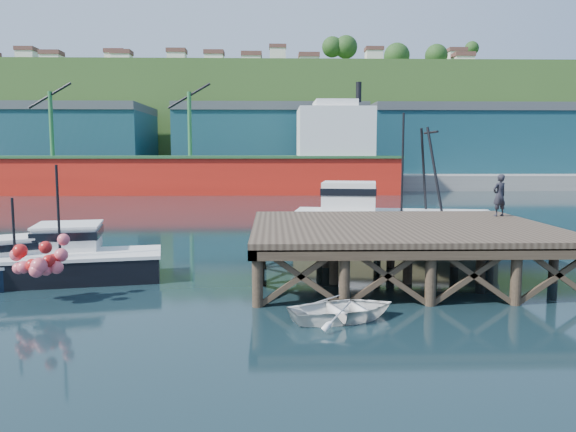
{
  "coord_description": "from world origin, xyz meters",
  "views": [
    {
      "loc": [
        0.32,
        -22.68,
        5.03
      ],
      "look_at": [
        0.98,
        2.0,
        2.24
      ],
      "focal_mm": 35.0,
      "sensor_mm": 36.0,
      "label": 1
    }
  ],
  "objects_px": {
    "trawler": "(388,218)",
    "boat_navy": "(13,266)",
    "dockworker": "(499,195)",
    "dinghy": "(343,309)",
    "boat_black": "(65,259)"
  },
  "relations": [
    {
      "from": "trawler",
      "to": "boat_navy",
      "type": "bearing_deg",
      "value": -141.65
    },
    {
      "from": "boat_navy",
      "to": "dockworker",
      "type": "relative_size",
      "value": 2.91
    },
    {
      "from": "dinghy",
      "to": "dockworker",
      "type": "bearing_deg",
      "value": -59.79
    },
    {
      "from": "trawler",
      "to": "dinghy",
      "type": "relative_size",
      "value": 3.37
    },
    {
      "from": "dockworker",
      "to": "boat_black",
      "type": "bearing_deg",
      "value": -12.45
    },
    {
      "from": "boat_black",
      "to": "dinghy",
      "type": "height_order",
      "value": "boat_black"
    },
    {
      "from": "dockworker",
      "to": "boat_navy",
      "type": "bearing_deg",
      "value": -11.34
    },
    {
      "from": "trawler",
      "to": "dockworker",
      "type": "xyz_separation_m",
      "value": [
        4.07,
        -4.92,
        1.62
      ]
    },
    {
      "from": "boat_navy",
      "to": "trawler",
      "type": "height_order",
      "value": "trawler"
    },
    {
      "from": "boat_black",
      "to": "dockworker",
      "type": "xyz_separation_m",
      "value": [
        18.65,
        3.14,
        2.25
      ]
    },
    {
      "from": "boat_black",
      "to": "dockworker",
      "type": "distance_m",
      "value": 19.04
    },
    {
      "from": "boat_black",
      "to": "trawler",
      "type": "distance_m",
      "value": 16.67
    },
    {
      "from": "boat_navy",
      "to": "dockworker",
      "type": "height_order",
      "value": "dockworker"
    },
    {
      "from": "boat_navy",
      "to": "trawler",
      "type": "xyz_separation_m",
      "value": [
        16.31,
        8.76,
        0.79
      ]
    },
    {
      "from": "boat_black",
      "to": "trawler",
      "type": "xyz_separation_m",
      "value": [
        14.58,
        8.06,
        0.63
      ]
    }
  ]
}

